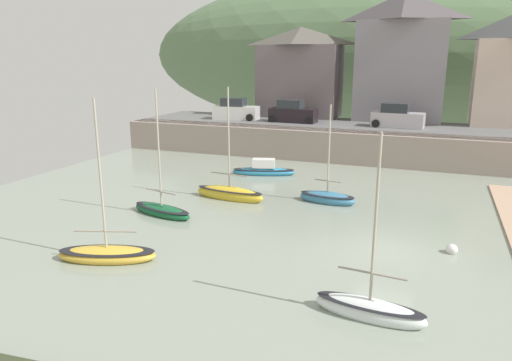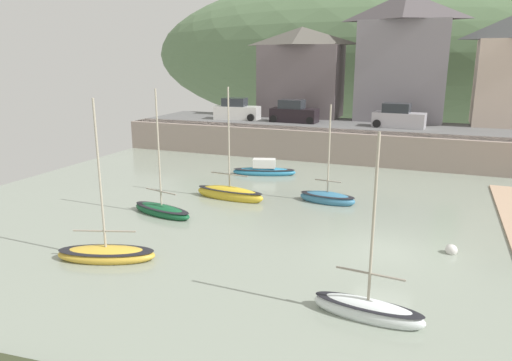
{
  "view_description": "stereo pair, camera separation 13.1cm",
  "coord_description": "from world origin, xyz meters",
  "px_view_note": "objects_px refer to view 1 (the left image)",
  "views": [
    {
      "loc": [
        1.56,
        -19.12,
        7.84
      ],
      "look_at": [
        -7.3,
        3.85,
        1.43
      ],
      "focal_mm": 32.93,
      "sensor_mm": 36.0,
      "label": 1
    },
    {
      "loc": [
        1.68,
        -19.07,
        7.84
      ],
      "look_at": [
        -7.3,
        3.85,
        1.43
      ],
      "focal_mm": 32.93,
      "sensor_mm": 36.0,
      "label": 2
    }
  ],
  "objects_px": {
    "fishing_boat_green": "(107,254)",
    "rowboat_small_beached": "(229,193)",
    "parked_car_end_of_row": "(397,117)",
    "waterfront_building_left": "(300,72)",
    "sailboat_white_hull": "(264,170)",
    "sailboat_nearest_shore": "(162,210)",
    "dinghy_open_wooden": "(369,309)",
    "mooring_buoy": "(452,250)",
    "sailboat_tall_mast": "(327,198)",
    "parked_car_by_wall": "(293,113)",
    "parked_car_near_slipway": "(236,111)",
    "waterfront_building_centre": "(401,57)"
  },
  "relations": [
    {
      "from": "rowboat_small_beached",
      "to": "parked_car_end_of_row",
      "type": "relative_size",
      "value": 1.56
    },
    {
      "from": "waterfront_building_left",
      "to": "sailboat_nearest_shore",
      "type": "xyz_separation_m",
      "value": [
        -0.24,
        -24.55,
        -6.37
      ]
    },
    {
      "from": "rowboat_small_beached",
      "to": "fishing_boat_green",
      "type": "height_order",
      "value": "fishing_boat_green"
    },
    {
      "from": "parked_car_near_slipway",
      "to": "mooring_buoy",
      "type": "bearing_deg",
      "value": -52.94
    },
    {
      "from": "waterfront_building_left",
      "to": "dinghy_open_wooden",
      "type": "height_order",
      "value": "waterfront_building_left"
    },
    {
      "from": "fishing_boat_green",
      "to": "mooring_buoy",
      "type": "height_order",
      "value": "fishing_boat_green"
    },
    {
      "from": "parked_car_near_slipway",
      "to": "parked_car_end_of_row",
      "type": "bearing_deg",
      "value": -5.68
    },
    {
      "from": "sailboat_tall_mast",
      "to": "parked_car_by_wall",
      "type": "bearing_deg",
      "value": 119.26
    },
    {
      "from": "fishing_boat_green",
      "to": "parked_car_by_wall",
      "type": "distance_m",
      "value": 25.86
    },
    {
      "from": "sailboat_tall_mast",
      "to": "waterfront_building_left",
      "type": "bearing_deg",
      "value": 116.01
    },
    {
      "from": "sailboat_white_hull",
      "to": "parked_car_near_slipway",
      "type": "distance_m",
      "value": 12.23
    },
    {
      "from": "fishing_boat_green",
      "to": "dinghy_open_wooden",
      "type": "distance_m",
      "value": 10.46
    },
    {
      "from": "waterfront_building_centre",
      "to": "dinghy_open_wooden",
      "type": "relative_size",
      "value": 1.82
    },
    {
      "from": "fishing_boat_green",
      "to": "sailboat_nearest_shore",
      "type": "xyz_separation_m",
      "value": [
        -0.98,
        5.63,
        0.0
      ]
    },
    {
      "from": "mooring_buoy",
      "to": "sailboat_white_hull",
      "type": "bearing_deg",
      "value": 140.27
    },
    {
      "from": "dinghy_open_wooden",
      "to": "parked_car_by_wall",
      "type": "height_order",
      "value": "dinghy_open_wooden"
    },
    {
      "from": "fishing_boat_green",
      "to": "parked_car_near_slipway",
      "type": "xyz_separation_m",
      "value": [
        -5.51,
        25.69,
        2.95
      ]
    },
    {
      "from": "rowboat_small_beached",
      "to": "sailboat_nearest_shore",
      "type": "distance_m",
      "value": 4.39
    },
    {
      "from": "mooring_buoy",
      "to": "sailboat_tall_mast",
      "type": "bearing_deg",
      "value": 141.41
    },
    {
      "from": "rowboat_small_beached",
      "to": "fishing_boat_green",
      "type": "xyz_separation_m",
      "value": [
        -1.11,
        -9.49,
        -0.07
      ]
    },
    {
      "from": "waterfront_building_centre",
      "to": "parked_car_by_wall",
      "type": "height_order",
      "value": "waterfront_building_centre"
    },
    {
      "from": "waterfront_building_left",
      "to": "mooring_buoy",
      "type": "relative_size",
      "value": 17.12
    },
    {
      "from": "sailboat_white_hull",
      "to": "waterfront_building_left",
      "type": "bearing_deg",
      "value": 80.22
    },
    {
      "from": "dinghy_open_wooden",
      "to": "parked_car_end_of_row",
      "type": "bearing_deg",
      "value": 98.88
    },
    {
      "from": "sailboat_nearest_shore",
      "to": "parked_car_end_of_row",
      "type": "xyz_separation_m",
      "value": [
        9.83,
        20.05,
        2.94
      ]
    },
    {
      "from": "dinghy_open_wooden",
      "to": "sailboat_white_hull",
      "type": "height_order",
      "value": "dinghy_open_wooden"
    },
    {
      "from": "rowboat_small_beached",
      "to": "sailboat_tall_mast",
      "type": "distance_m",
      "value": 5.56
    },
    {
      "from": "rowboat_small_beached",
      "to": "mooring_buoy",
      "type": "bearing_deg",
      "value": -12.79
    },
    {
      "from": "rowboat_small_beached",
      "to": "parked_car_end_of_row",
      "type": "xyz_separation_m",
      "value": [
        7.73,
        16.19,
        2.88
      ]
    },
    {
      "from": "waterfront_building_centre",
      "to": "mooring_buoy",
      "type": "distance_m",
      "value": 26.08
    },
    {
      "from": "parked_car_near_slipway",
      "to": "mooring_buoy",
      "type": "xyz_separation_m",
      "value": [
        18.45,
        -19.97,
        -3.06
      ]
    },
    {
      "from": "fishing_boat_green",
      "to": "parked_car_by_wall",
      "type": "height_order",
      "value": "fishing_boat_green"
    },
    {
      "from": "waterfront_building_left",
      "to": "rowboat_small_beached",
      "type": "bearing_deg",
      "value": -84.88
    },
    {
      "from": "fishing_boat_green",
      "to": "parked_car_end_of_row",
      "type": "bearing_deg",
      "value": 52.38
    },
    {
      "from": "sailboat_nearest_shore",
      "to": "dinghy_open_wooden",
      "type": "height_order",
      "value": "sailboat_nearest_shore"
    },
    {
      "from": "fishing_boat_green",
      "to": "rowboat_small_beached",
      "type": "bearing_deg",
      "value": 64.69
    },
    {
      "from": "rowboat_small_beached",
      "to": "parked_car_end_of_row",
      "type": "height_order",
      "value": "rowboat_small_beached"
    },
    {
      "from": "fishing_boat_green",
      "to": "dinghy_open_wooden",
      "type": "xyz_separation_m",
      "value": [
        10.44,
        -0.63,
        0.04
      ]
    },
    {
      "from": "sailboat_white_hull",
      "to": "parked_car_end_of_row",
      "type": "xyz_separation_m",
      "value": [
        7.92,
        9.99,
        2.9
      ]
    },
    {
      "from": "parked_car_by_wall",
      "to": "parked_car_end_of_row",
      "type": "bearing_deg",
      "value": 1.33
    },
    {
      "from": "fishing_boat_green",
      "to": "sailboat_white_hull",
      "type": "xyz_separation_m",
      "value": [
        0.92,
        15.7,
        0.05
      ]
    },
    {
      "from": "waterfront_building_centre",
      "to": "mooring_buoy",
      "type": "relative_size",
      "value": 22.56
    },
    {
      "from": "fishing_boat_green",
      "to": "parked_car_by_wall",
      "type": "relative_size",
      "value": 1.59
    },
    {
      "from": "sailboat_tall_mast",
      "to": "dinghy_open_wooden",
      "type": "bearing_deg",
      "value": -65.63
    },
    {
      "from": "fishing_boat_green",
      "to": "sailboat_white_hull",
      "type": "relative_size",
      "value": 1.46
    },
    {
      "from": "parked_car_near_slipway",
      "to": "parked_car_end_of_row",
      "type": "relative_size",
      "value": 1.01
    },
    {
      "from": "dinghy_open_wooden",
      "to": "parked_car_near_slipway",
      "type": "relative_size",
      "value": 1.42
    },
    {
      "from": "waterfront_building_left",
      "to": "sailboat_nearest_shore",
      "type": "height_order",
      "value": "waterfront_building_left"
    },
    {
      "from": "sailboat_white_hull",
      "to": "sailboat_nearest_shore",
      "type": "bearing_deg",
      "value": -117.07
    },
    {
      "from": "waterfront_building_centre",
      "to": "sailboat_nearest_shore",
      "type": "relative_size",
      "value": 1.66
    }
  ]
}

